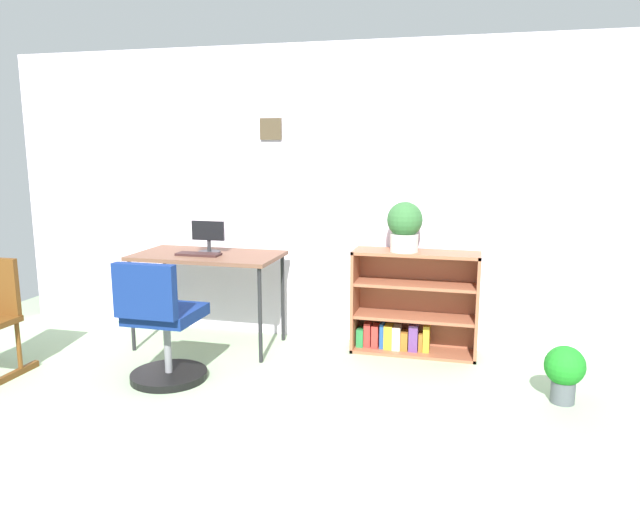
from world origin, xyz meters
name	(u,v)px	position (x,y,z in m)	size (l,w,h in m)	color
ground_plane	(189,460)	(0.00, 0.00, 0.00)	(6.24, 6.24, 0.00)	#8FAC83
wall_back	(305,195)	(0.00, 2.15, 1.18)	(5.20, 0.12, 2.36)	silver
desk	(208,261)	(-0.66, 1.69, 0.69)	(1.13, 0.61, 0.75)	brown
monitor	(208,237)	(-0.66, 1.73, 0.87)	(0.27, 0.17, 0.25)	#262628
keyboard	(199,254)	(-0.69, 1.60, 0.76)	(0.34, 0.12, 0.02)	#2F1B1A
office_chair	(162,331)	(-0.63, 0.89, 0.37)	(0.52, 0.55, 0.85)	black
bookshelf_low	(412,307)	(0.91, 1.96, 0.36)	(0.95, 0.30, 0.80)	#945339
potted_plant_on_shelf	(405,225)	(0.85, 1.90, 0.99)	(0.27, 0.27, 0.37)	#B7B2A8
potted_plant_floor	(565,370)	(1.94, 1.23, 0.21)	(0.25, 0.25, 0.37)	#474C51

